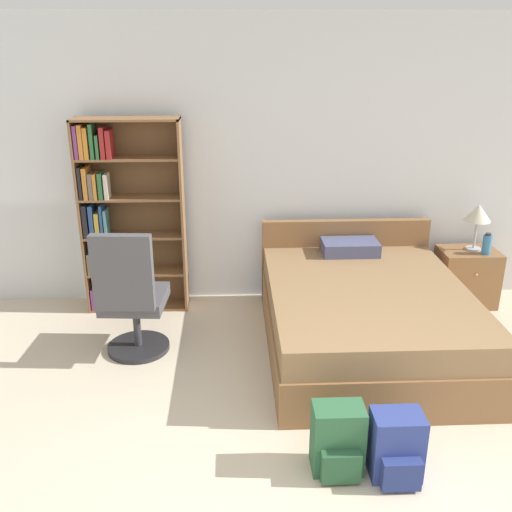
{
  "coord_description": "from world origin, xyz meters",
  "views": [
    {
      "loc": [
        -0.65,
        -1.94,
        2.36
      ],
      "look_at": [
        -0.48,
        1.98,
        0.87
      ],
      "focal_mm": 40.0,
      "sensor_mm": 36.0,
      "label": 1
    }
  ],
  "objects_px": {
    "bookshelf": "(119,217)",
    "table_lamp": "(478,214)",
    "nightstand": "(466,277)",
    "bed": "(364,314)",
    "backpack_green": "(338,441)",
    "backpack_blue": "(396,448)",
    "water_bottle": "(487,244)",
    "office_chair": "(131,300)"
  },
  "relations": [
    {
      "from": "water_bottle",
      "to": "bookshelf",
      "type": "bearing_deg",
      "value": 177.19
    },
    {
      "from": "bookshelf",
      "to": "table_lamp",
      "type": "bearing_deg",
      "value": -0.85
    },
    {
      "from": "bookshelf",
      "to": "office_chair",
      "type": "xyz_separation_m",
      "value": [
        0.22,
        -0.92,
        -0.39
      ]
    },
    {
      "from": "nightstand",
      "to": "table_lamp",
      "type": "xyz_separation_m",
      "value": [
        0.04,
        0.02,
        0.61
      ]
    },
    {
      "from": "office_chair",
      "to": "nightstand",
      "type": "height_order",
      "value": "office_chair"
    },
    {
      "from": "nightstand",
      "to": "water_bottle",
      "type": "distance_m",
      "value": 0.39
    },
    {
      "from": "bookshelf",
      "to": "backpack_green",
      "type": "height_order",
      "value": "bookshelf"
    },
    {
      "from": "table_lamp",
      "to": "backpack_green",
      "type": "xyz_separation_m",
      "value": [
        -1.65,
        -2.22,
        -0.68
      ]
    },
    {
      "from": "water_bottle",
      "to": "office_chair",
      "type": "bearing_deg",
      "value": -166.26
    },
    {
      "from": "water_bottle",
      "to": "backpack_green",
      "type": "height_order",
      "value": "water_bottle"
    },
    {
      "from": "bed",
      "to": "office_chair",
      "type": "xyz_separation_m",
      "value": [
        -1.84,
        -0.08,
        0.21
      ]
    },
    {
      "from": "bookshelf",
      "to": "water_bottle",
      "type": "relative_size",
      "value": 8.84
    },
    {
      "from": "bookshelf",
      "to": "office_chair",
      "type": "bearing_deg",
      "value": -76.23
    },
    {
      "from": "office_chair",
      "to": "table_lamp",
      "type": "height_order",
      "value": "office_chair"
    },
    {
      "from": "office_chair",
      "to": "table_lamp",
      "type": "xyz_separation_m",
      "value": [
        3.02,
        0.87,
        0.38
      ]
    },
    {
      "from": "bed",
      "to": "table_lamp",
      "type": "xyz_separation_m",
      "value": [
        1.18,
        0.79,
        0.59
      ]
    },
    {
      "from": "bookshelf",
      "to": "nightstand",
      "type": "bearing_deg",
      "value": -1.18
    },
    {
      "from": "backpack_blue",
      "to": "backpack_green",
      "type": "bearing_deg",
      "value": 168.95
    },
    {
      "from": "backpack_green",
      "to": "office_chair",
      "type": "bearing_deg",
      "value": 135.55
    },
    {
      "from": "bookshelf",
      "to": "backpack_blue",
      "type": "height_order",
      "value": "bookshelf"
    },
    {
      "from": "office_chair",
      "to": "nightstand",
      "type": "distance_m",
      "value": 3.11
    },
    {
      "from": "nightstand",
      "to": "backpack_green",
      "type": "relative_size",
      "value": 1.28
    },
    {
      "from": "nightstand",
      "to": "backpack_green",
      "type": "bearing_deg",
      "value": -126.24
    },
    {
      "from": "bookshelf",
      "to": "backpack_blue",
      "type": "distance_m",
      "value": 3.1
    },
    {
      "from": "bookshelf",
      "to": "backpack_blue",
      "type": "bearing_deg",
      "value": -50.46
    },
    {
      "from": "water_bottle",
      "to": "backpack_blue",
      "type": "distance_m",
      "value": 2.61
    },
    {
      "from": "bed",
      "to": "office_chair",
      "type": "bearing_deg",
      "value": -177.53
    },
    {
      "from": "backpack_blue",
      "to": "backpack_green",
      "type": "height_order",
      "value": "backpack_green"
    },
    {
      "from": "backpack_blue",
      "to": "office_chair",
      "type": "bearing_deg",
      "value": 140.28
    },
    {
      "from": "nightstand",
      "to": "backpack_blue",
      "type": "relative_size",
      "value": 1.32
    },
    {
      "from": "bed",
      "to": "office_chair",
      "type": "relative_size",
      "value": 1.86
    },
    {
      "from": "bed",
      "to": "table_lamp",
      "type": "distance_m",
      "value": 1.54
    },
    {
      "from": "bookshelf",
      "to": "bed",
      "type": "relative_size",
      "value": 0.87
    },
    {
      "from": "nightstand",
      "to": "bookshelf",
      "type": "bearing_deg",
      "value": 178.82
    },
    {
      "from": "office_chair",
      "to": "water_bottle",
      "type": "height_order",
      "value": "office_chair"
    },
    {
      "from": "table_lamp",
      "to": "backpack_green",
      "type": "height_order",
      "value": "table_lamp"
    },
    {
      "from": "bookshelf",
      "to": "backpack_green",
      "type": "xyz_separation_m",
      "value": [
        1.6,
        -2.26,
        -0.68
      ]
    },
    {
      "from": "water_bottle",
      "to": "backpack_green",
      "type": "relative_size",
      "value": 0.47
    },
    {
      "from": "bookshelf",
      "to": "bed",
      "type": "xyz_separation_m",
      "value": [
        2.07,
        -0.84,
        -0.6
      ]
    },
    {
      "from": "backpack_green",
      "to": "backpack_blue",
      "type": "bearing_deg",
      "value": -11.05
    },
    {
      "from": "office_chair",
      "to": "nightstand",
      "type": "xyz_separation_m",
      "value": [
        2.98,
        0.85,
        -0.22
      ]
    },
    {
      "from": "table_lamp",
      "to": "bookshelf",
      "type": "bearing_deg",
      "value": 179.15
    }
  ]
}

